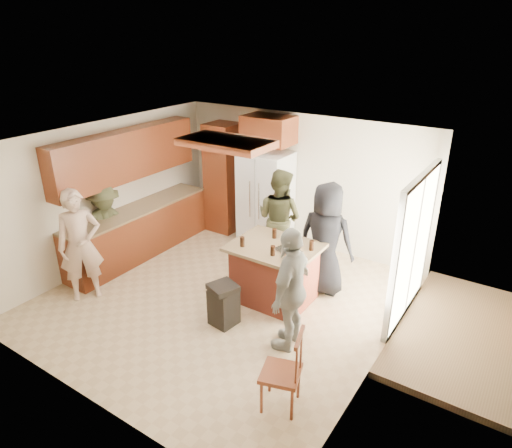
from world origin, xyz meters
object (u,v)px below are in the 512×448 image
Objects in this scene: person_behind_right at (326,239)px; spindle_chair at (283,373)px; refrigerator at (266,199)px; person_front_left at (80,245)px; person_behind_left at (279,218)px; person_counter at (107,227)px; person_side_right at (291,289)px; kitchen_island at (274,273)px; trash_bin at (224,304)px.

person_behind_right is 2.61m from spindle_chair.
person_front_left is at bearing -111.87° from refrigerator.
person_behind_left is 0.97× the size of refrigerator.
person_counter is at bearing 39.68° from person_behind_left.
person_behind_right reaches higher than person_counter.
person_side_right is at bearing -77.66° from person_counter.
person_counter is at bearing -167.21° from kitchen_island.
person_behind_left is 2.78× the size of trash_bin.
spindle_chair is (0.69, -2.48, -0.45)m from person_behind_right.
person_counter is 4.32m from spindle_chair.
person_behind_left is 1.14× the size of person_counter.
person_behind_right is 1.51m from person_side_right.
person_behind_right reaches higher than person_behind_left.
refrigerator reaches higher than person_front_left.
person_behind_right reaches higher than kitchen_island.
person_behind_left is 0.93m from refrigerator.
person_counter is 0.85× the size of refrigerator.
spindle_chair reaches higher than kitchen_island.
person_behind_right is at bearing 63.80° from trash_bin.
person_counter reaches higher than trash_bin.
person_front_left is at bearing 32.79° from person_behind_right.
spindle_chair is at bearing -56.32° from kitchen_island.
trash_bin is at bearing 101.98° from person_behind_left.
trash_bin is 0.63× the size of spindle_chair.
person_behind_left is 3.37m from spindle_chair.
kitchen_island is (1.22, -1.68, -0.43)m from refrigerator.
kitchen_island is (2.96, 0.67, -0.29)m from person_counter.
spindle_chair is (0.47, -0.99, -0.40)m from person_side_right.
person_counter is 2.74m from trash_bin.
person_behind_left is 2.26m from person_side_right.
person_behind_right is at bearing 52.70° from kitchen_island.
trash_bin is 1.72m from spindle_chair.
trash_bin is (-0.27, -0.92, -0.16)m from kitchen_island.
trash_bin is (2.23, 0.60, -0.57)m from person_front_left.
person_behind_left is at bearing 97.72° from trash_bin.
person_behind_right is 1.82× the size of spindle_chair.
person_behind_left is 1.25m from kitchen_island.
trash_bin is at bearing -80.78° from person_counter.
person_counter is at bearing 164.78° from spindle_chair.
person_front_left is 3.24m from person_behind_left.
person_side_right is 3.70m from person_counter.
refrigerator reaches higher than kitchen_island.
person_behind_left is at bearing 117.29° from kitchen_island.
kitchen_island is 2.17m from spindle_chair.
kitchen_island reaches higher than trash_bin.
trash_bin is at bearing -70.01° from refrigerator.
person_behind_left reaches higher than kitchen_island.
spindle_chair is at bearing -90.62° from person_counter.
person_behind_right is 2.88× the size of trash_bin.
person_behind_left is 2.97m from person_counter.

